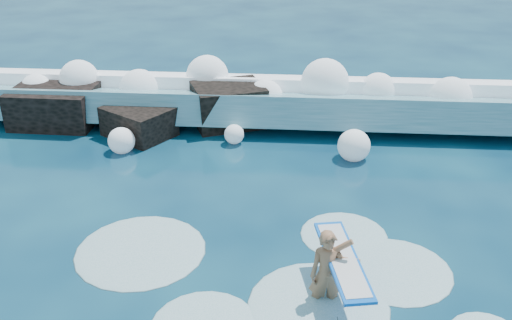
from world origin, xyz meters
name	(u,v)px	position (x,y,z in m)	size (l,w,h in m)	color
ground	(182,246)	(0.00, 0.00, 0.00)	(200.00, 200.00, 0.00)	#07243F
breaking_wave	(232,102)	(0.25, 7.56, 0.60)	(19.97, 3.04, 1.72)	teal
rock_cluster	(134,111)	(-2.88, 6.70, 0.49)	(8.40, 3.62, 1.55)	black
surfer_with_board	(330,271)	(3.18, -1.55, 0.68)	(1.16, 3.00, 1.84)	#9B6848
wave_spray	(246,90)	(0.76, 7.49, 1.03)	(14.99, 4.67, 2.15)	white
surf_foam	(270,276)	(2.01, -0.92, 0.00)	(8.94, 5.19, 0.14)	silver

